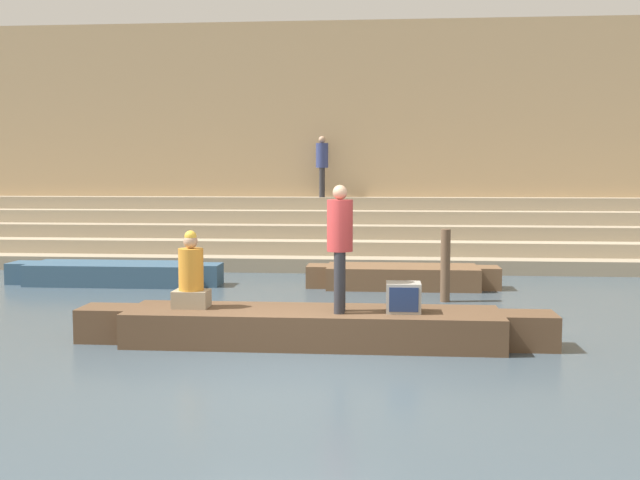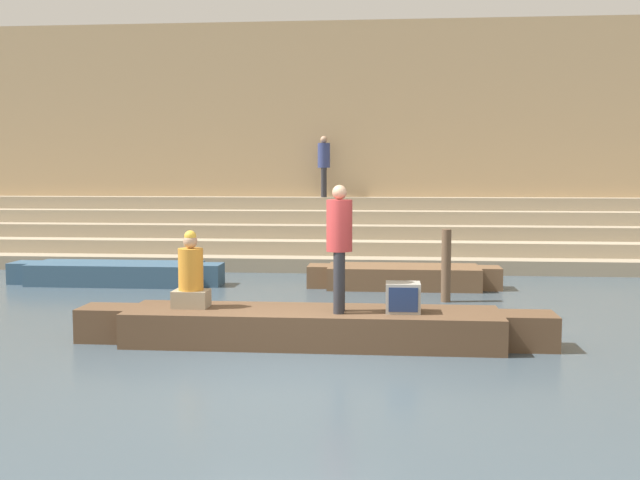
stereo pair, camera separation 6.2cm
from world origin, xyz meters
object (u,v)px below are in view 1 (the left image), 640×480
mooring_post (445,266)px  person_on_steps (322,162)px  person_rowing (191,277)px  rowboat_main (313,326)px  moored_boat_shore (115,273)px  tv_set (403,297)px  person_standing (340,239)px  moored_boat_distant (402,276)px

mooring_post → person_on_steps: (-2.95, 7.18, 2.07)m
person_rowing → mooring_post: 5.41m
rowboat_main → moored_boat_shore: size_ratio=1.45×
person_rowing → person_on_steps: bearing=83.2°
person_rowing → moored_boat_shore: person_rowing is taller
tv_set → mooring_post: (0.89, 3.78, -0.01)m
rowboat_main → person_rowing: bearing=179.7°
person_rowing → tv_set: 3.09m
tv_set → mooring_post: mooring_post is taller
rowboat_main → person_standing: bearing=-19.4°
rowboat_main → tv_set: size_ratio=14.14×
rowboat_main → person_on_steps: 11.21m
person_standing → tv_set: size_ratio=3.70×
tv_set → person_on_steps: person_on_steps is taller
person_rowing → mooring_post: person_rowing is taller
rowboat_main → person_standing: 1.33m
rowboat_main → tv_set: (1.29, -0.06, 0.44)m
rowboat_main → moored_boat_shore: 7.28m
person_on_steps → rowboat_main: bearing=70.1°
rowboat_main → moored_boat_distant: 5.58m
moored_boat_shore → mooring_post: mooring_post is taller
rowboat_main → person_rowing: 1.91m
moored_boat_distant → person_on_steps: 6.43m
person_on_steps → person_standing: bearing=72.1°
mooring_post → tv_set: bearing=-103.3°
tv_set → person_on_steps: bearing=97.9°
moored_boat_distant → person_on_steps: size_ratio=2.35×
tv_set → moored_boat_distant: (0.12, 5.47, -0.45)m
person_standing → person_rowing: 2.27m
person_rowing → moored_boat_distant: 6.28m
tv_set → person_on_steps: size_ratio=0.28×
rowboat_main → moored_boat_shore: bearing=133.6°
moored_boat_distant → mooring_post: 1.90m
rowboat_main → tv_set: 1.37m
tv_set → moored_boat_shore: 8.26m
tv_set → moored_boat_distant: bearing=86.0°
person_rowing → moored_boat_shore: size_ratio=0.24×
person_rowing → person_on_steps: size_ratio=0.65×
rowboat_main → person_standing: person_standing is taller
person_rowing → person_on_steps: 11.05m
person_standing → moored_boat_distant: person_standing is taller
moored_boat_shore → person_on_steps: bearing=52.5°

